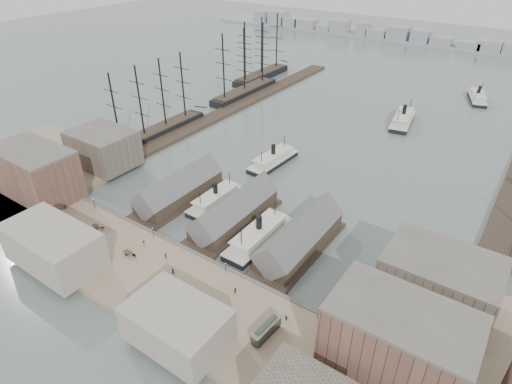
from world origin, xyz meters
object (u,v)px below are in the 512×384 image
Objects in this scene: ferry_docked_west at (216,199)px; horse_cart_center at (132,255)px; horse_cart_left at (100,227)px; horse_cart_right at (226,318)px; tram at (266,330)px.

ferry_docked_west is 5.33× the size of horse_cart_center.
horse_cart_right is at bearing -77.41° from horse_cart_left.
horse_cart_left is 59.17m from horse_cart_right.
ferry_docked_west is 5.53× the size of horse_cart_left.
horse_cart_right is (39.11, -3.21, -0.08)m from horse_cart_center.
tram is (50.02, -41.51, 1.56)m from ferry_docked_west.
horse_cart_left is at bearing -118.61° from ferry_docked_west.
tram is 1.99× the size of horse_cart_center.
ferry_docked_west is 58.22m from horse_cart_right.
ferry_docked_west reaches higher than horse_cart_center.
horse_cart_left is 1.00× the size of horse_cart_right.
ferry_docked_west reaches higher than horse_cart_right.
horse_cart_center is (-0.29, -40.18, 0.65)m from ferry_docked_west.
horse_cart_center is (19.67, -3.59, 0.08)m from horse_cart_left.
horse_cart_center is at bearing 61.97° from horse_cart_right.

